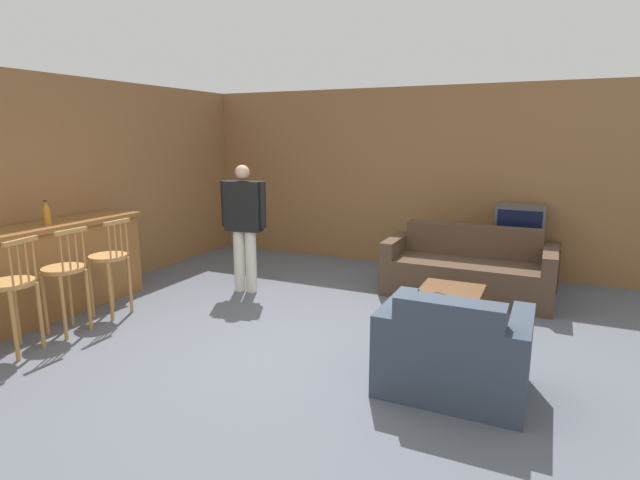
# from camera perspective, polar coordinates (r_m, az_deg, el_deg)

# --- Properties ---
(ground_plane) EXTENTS (24.00, 24.00, 0.00)m
(ground_plane) POSITION_cam_1_polar(r_m,az_deg,el_deg) (4.70, -3.43, -12.30)
(ground_plane) COLOR #565B66
(wall_back) EXTENTS (9.40, 0.08, 2.60)m
(wall_back) POSITION_cam_1_polar(r_m,az_deg,el_deg) (7.53, 9.11, 7.01)
(wall_back) COLOR olive
(wall_back) RESTS_ON ground_plane
(wall_left) EXTENTS (0.08, 8.46, 2.60)m
(wall_left) POSITION_cam_1_polar(r_m,az_deg,el_deg) (7.22, -21.13, 6.15)
(wall_left) COLOR olive
(wall_left) RESTS_ON ground_plane
(bar_counter) EXTENTS (0.55, 2.75, 1.00)m
(bar_counter) POSITION_cam_1_polar(r_m,az_deg,el_deg) (5.98, -30.57, -3.54)
(bar_counter) COLOR brown
(bar_counter) RESTS_ON ground_plane
(bar_chair_near) EXTENTS (0.45, 0.45, 1.06)m
(bar_chair_near) POSITION_cam_1_polar(r_m,az_deg,el_deg) (5.18, -31.66, -5.08)
(bar_chair_near) COLOR #B77F42
(bar_chair_near) RESTS_ON ground_plane
(bar_chair_mid) EXTENTS (0.41, 0.41, 1.06)m
(bar_chair_mid) POSITION_cam_1_polar(r_m,az_deg,el_deg) (5.47, -27.12, -3.77)
(bar_chair_mid) COLOR #B77F42
(bar_chair_mid) RESTS_ON ground_plane
(bar_chair_far) EXTENTS (0.40, 0.40, 1.06)m
(bar_chair_far) POSITION_cam_1_polar(r_m,az_deg,el_deg) (5.80, -22.91, -2.54)
(bar_chair_far) COLOR #B77F42
(bar_chair_far) RESTS_ON ground_plane
(couch_far) EXTENTS (1.95, 0.85, 0.83)m
(couch_far) POSITION_cam_1_polar(r_m,az_deg,el_deg) (6.33, 16.49, -3.44)
(couch_far) COLOR #4C3828
(couch_far) RESTS_ON ground_plane
(armchair_near) EXTENTS (1.08, 0.80, 0.81)m
(armchair_near) POSITION_cam_1_polar(r_m,az_deg,el_deg) (4.00, 14.93, -12.42)
(armchair_near) COLOR #384251
(armchair_near) RESTS_ON ground_plane
(coffee_table) EXTENTS (0.61, 0.90, 0.39)m
(coffee_table) POSITION_cam_1_polar(r_m,az_deg,el_deg) (5.15, 14.44, -6.50)
(coffee_table) COLOR brown
(coffee_table) RESTS_ON ground_plane
(tv_unit) EXTENTS (1.01, 0.53, 0.56)m
(tv_unit) POSITION_cam_1_polar(r_m,az_deg,el_deg) (7.06, 21.58, -2.44)
(tv_unit) COLOR #513823
(tv_unit) RESTS_ON ground_plane
(tv) EXTENTS (0.60, 0.51, 0.49)m
(tv) POSITION_cam_1_polar(r_m,az_deg,el_deg) (6.95, 21.91, 1.73)
(tv) COLOR #4C4C4C
(tv) RESTS_ON tv_unit
(bottle) EXTENTS (0.08, 0.08, 0.26)m
(bottle) POSITION_cam_1_polar(r_m,az_deg,el_deg) (5.98, -28.79, 2.65)
(bottle) COLOR #B27A23
(bottle) RESTS_ON bar_counter
(book_on_table) EXTENTS (0.24, 0.22, 0.02)m
(book_on_table) POSITION_cam_1_polar(r_m,az_deg,el_deg) (4.98, 13.64, -6.30)
(book_on_table) COLOR black
(book_on_table) RESTS_ON coffee_table
(person_by_window) EXTENTS (0.57, 0.26, 1.58)m
(person_by_window) POSITION_cam_1_polar(r_m,az_deg,el_deg) (6.18, -8.70, 2.08)
(person_by_window) COLOR silver
(person_by_window) RESTS_ON ground_plane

